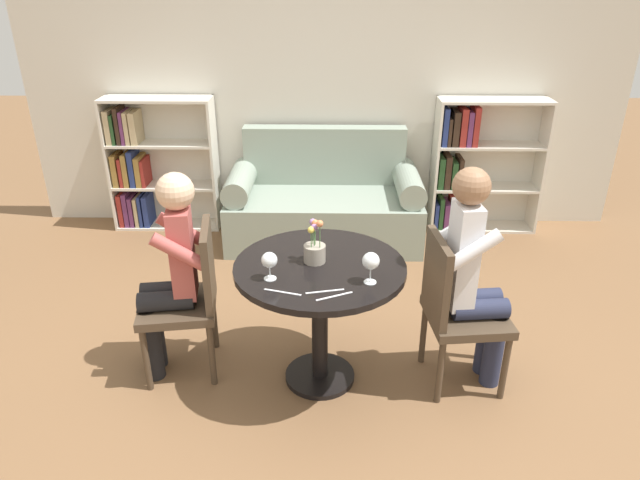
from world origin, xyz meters
name	(u,v)px	position (x,y,z in m)	size (l,w,h in m)	color
ground_plane	(320,377)	(0.00, 0.00, 0.00)	(16.00, 16.00, 0.00)	brown
back_wall	(325,72)	(0.00, 2.34, 1.35)	(5.20, 0.05, 2.70)	beige
round_table	(320,290)	(0.00, 0.00, 0.59)	(0.91, 0.91, 0.74)	black
couch	(324,205)	(0.00, 1.91, 0.31)	(1.63, 0.80, 0.92)	gray
bookshelf_left	(150,165)	(-1.55, 2.18, 0.57)	(0.94, 0.28, 1.17)	silver
bookshelf_right	(473,163)	(1.30, 2.18, 0.60)	(0.94, 0.28, 1.17)	silver
chair_left	(190,294)	(-0.73, 0.10, 0.49)	(0.48, 0.48, 0.90)	#473828
chair_right	(455,306)	(0.73, 0.00, 0.49)	(0.46, 0.46, 0.90)	#473828
person_left	(170,272)	(-0.82, 0.08, 0.65)	(0.45, 0.38, 1.22)	black
person_right	(474,277)	(0.82, 0.02, 0.67)	(0.44, 0.37, 1.28)	#282D47
wine_glass_left	(269,261)	(-0.25, -0.16, 0.84)	(0.08, 0.08, 0.15)	white
wine_glass_right	(371,262)	(0.25, -0.18, 0.86)	(0.09, 0.09, 0.16)	white
flower_vase	(315,249)	(-0.03, 0.04, 0.82)	(0.12, 0.12, 0.25)	#9E9384
knife_left_setting	(325,291)	(0.03, -0.27, 0.74)	(0.19, 0.05, 0.00)	silver
fork_left_setting	(283,292)	(-0.17, -0.29, 0.74)	(0.19, 0.06, 0.00)	silver
knife_right_setting	(334,296)	(0.08, -0.32, 0.74)	(0.18, 0.09, 0.00)	silver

